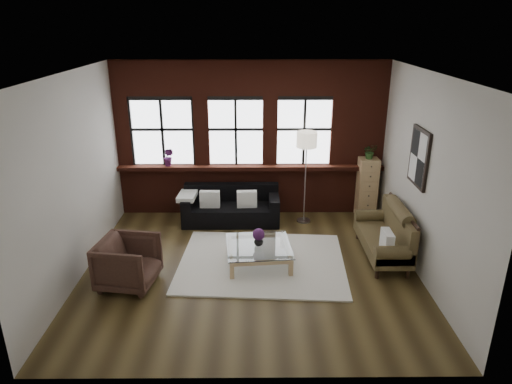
{
  "coord_description": "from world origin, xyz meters",
  "views": [
    {
      "loc": [
        0.05,
        -6.71,
        3.93
      ],
      "look_at": [
        0.1,
        0.6,
        1.15
      ],
      "focal_mm": 32.0,
      "sensor_mm": 36.0,
      "label": 1
    }
  ],
  "objects_px": {
    "armchair": "(128,263)",
    "coffee_table": "(259,255)",
    "vase": "(259,241)",
    "vintage_settee": "(383,234)",
    "drawer_chest": "(367,188)",
    "dark_sofa": "(231,206)",
    "floor_lamp": "(305,175)"
  },
  "relations": [
    {
      "from": "dark_sofa",
      "to": "coffee_table",
      "type": "bearing_deg",
      "value": -72.6
    },
    {
      "from": "coffee_table",
      "to": "vintage_settee",
      "type": "bearing_deg",
      "value": 6.14
    },
    {
      "from": "armchair",
      "to": "drawer_chest",
      "type": "xyz_separation_m",
      "value": [
        4.32,
        2.68,
        0.24
      ]
    },
    {
      "from": "vase",
      "to": "coffee_table",
      "type": "bearing_deg",
      "value": 90.0
    },
    {
      "from": "armchair",
      "to": "vintage_settee",
      "type": "bearing_deg",
      "value": -69.31
    },
    {
      "from": "armchair",
      "to": "coffee_table",
      "type": "xyz_separation_m",
      "value": [
        2.03,
        0.64,
        -0.22
      ]
    },
    {
      "from": "dark_sofa",
      "to": "vase",
      "type": "height_order",
      "value": "dark_sofa"
    },
    {
      "from": "armchair",
      "to": "vase",
      "type": "relative_size",
      "value": 5.24
    },
    {
      "from": "drawer_chest",
      "to": "coffee_table",
      "type": "bearing_deg",
      "value": -138.32
    },
    {
      "from": "vintage_settee",
      "to": "armchair",
      "type": "bearing_deg",
      "value": -168.19
    },
    {
      "from": "coffee_table",
      "to": "drawer_chest",
      "type": "height_order",
      "value": "drawer_chest"
    },
    {
      "from": "drawer_chest",
      "to": "floor_lamp",
      "type": "distance_m",
      "value": 1.42
    },
    {
      "from": "armchair",
      "to": "vase",
      "type": "height_order",
      "value": "armchair"
    },
    {
      "from": "vintage_settee",
      "to": "drawer_chest",
      "type": "xyz_separation_m",
      "value": [
        0.13,
        1.8,
        0.19
      ]
    },
    {
      "from": "drawer_chest",
      "to": "floor_lamp",
      "type": "xyz_separation_m",
      "value": [
        -1.33,
        -0.29,
        0.39
      ]
    },
    {
      "from": "coffee_table",
      "to": "vase",
      "type": "relative_size",
      "value": 6.55
    },
    {
      "from": "drawer_chest",
      "to": "floor_lamp",
      "type": "bearing_deg",
      "value": -167.6
    },
    {
      "from": "vintage_settee",
      "to": "coffee_table",
      "type": "distance_m",
      "value": 2.19
    },
    {
      "from": "drawer_chest",
      "to": "vase",
      "type": "bearing_deg",
      "value": -138.32
    },
    {
      "from": "vintage_settee",
      "to": "armchair",
      "type": "relative_size",
      "value": 1.95
    },
    {
      "from": "vintage_settee",
      "to": "floor_lamp",
      "type": "height_order",
      "value": "floor_lamp"
    },
    {
      "from": "dark_sofa",
      "to": "drawer_chest",
      "type": "relative_size",
      "value": 1.55
    },
    {
      "from": "vintage_settee",
      "to": "vase",
      "type": "height_order",
      "value": "vintage_settee"
    },
    {
      "from": "coffee_table",
      "to": "vase",
      "type": "bearing_deg",
      "value": -90.0
    },
    {
      "from": "floor_lamp",
      "to": "drawer_chest",
      "type": "bearing_deg",
      "value": 12.4
    },
    {
      "from": "dark_sofa",
      "to": "drawer_chest",
      "type": "xyz_separation_m",
      "value": [
        2.83,
        0.3,
        0.28
      ]
    },
    {
      "from": "armchair",
      "to": "drawer_chest",
      "type": "height_order",
      "value": "drawer_chest"
    },
    {
      "from": "vintage_settee",
      "to": "coffee_table",
      "type": "xyz_separation_m",
      "value": [
        -2.16,
        -0.23,
        -0.28
      ]
    },
    {
      "from": "dark_sofa",
      "to": "floor_lamp",
      "type": "bearing_deg",
      "value": 0.48
    },
    {
      "from": "coffee_table",
      "to": "vase",
      "type": "height_order",
      "value": "vase"
    },
    {
      "from": "vintage_settee",
      "to": "drawer_chest",
      "type": "relative_size",
      "value": 1.32
    },
    {
      "from": "coffee_table",
      "to": "floor_lamp",
      "type": "xyz_separation_m",
      "value": [
        0.96,
        1.74,
        0.85
      ]
    }
  ]
}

